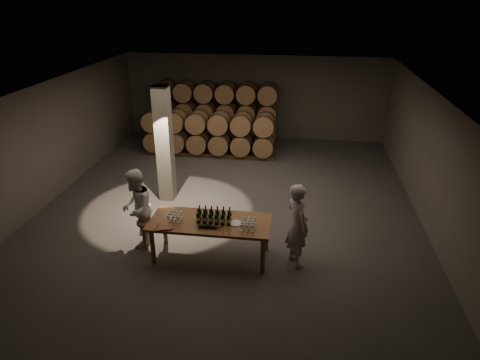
# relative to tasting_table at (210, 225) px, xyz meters

# --- Properties ---
(room) EXTENTS (12.00, 12.00, 12.00)m
(room) POSITION_rel_tasting_table_xyz_m (-1.80, 2.70, 0.80)
(room) COLOR #504D4B
(room) RESTS_ON ground
(tasting_table) EXTENTS (2.60, 1.10, 0.90)m
(tasting_table) POSITION_rel_tasting_table_xyz_m (0.00, 0.00, 0.00)
(tasting_table) COLOR brown
(tasting_table) RESTS_ON ground
(barrel_stack_back) EXTENTS (4.70, 0.95, 2.31)m
(barrel_stack_back) POSITION_rel_tasting_table_xyz_m (-1.35, 7.70, 0.40)
(barrel_stack_back) COLOR #51321B
(barrel_stack_back) RESTS_ON ground
(barrel_stack_front) EXTENTS (4.70, 0.95, 1.57)m
(barrel_stack_front) POSITION_rel_tasting_table_xyz_m (-1.35, 6.30, 0.03)
(barrel_stack_front) COLOR #51321B
(barrel_stack_front) RESTS_ON ground
(bottle_cluster) EXTENTS (0.74, 0.24, 0.35)m
(bottle_cluster) POSITION_rel_tasting_table_xyz_m (0.09, -0.03, 0.23)
(bottle_cluster) COLOR black
(bottle_cluster) RESTS_ON tasting_table
(lying_bottles) EXTENTS (0.46, 0.08, 0.08)m
(lying_bottles) POSITION_rel_tasting_table_xyz_m (0.01, -0.30, 0.14)
(lying_bottles) COLOR black
(lying_bottles) RESTS_ON tasting_table
(glass_cluster_left) EXTENTS (0.30, 0.30, 0.16)m
(glass_cluster_left) POSITION_rel_tasting_table_xyz_m (-0.77, -0.03, 0.22)
(glass_cluster_left) COLOR silver
(glass_cluster_left) RESTS_ON tasting_table
(glass_cluster_right) EXTENTS (0.30, 0.41, 0.16)m
(glass_cluster_right) POSITION_rel_tasting_table_xyz_m (0.83, -0.13, 0.22)
(glass_cluster_right) COLOR silver
(glass_cluster_right) RESTS_ON tasting_table
(plate) EXTENTS (0.27, 0.27, 0.02)m
(plate) POSITION_rel_tasting_table_xyz_m (0.55, -0.03, 0.11)
(plate) COLOR white
(plate) RESTS_ON tasting_table
(notebook_near) EXTENTS (0.33, 0.29, 0.03)m
(notebook_near) POSITION_rel_tasting_table_xyz_m (-0.87, -0.42, 0.12)
(notebook_near) COLOR brown
(notebook_near) RESTS_ON tasting_table
(notebook_corner) EXTENTS (0.25, 0.32, 0.03)m
(notebook_corner) POSITION_rel_tasting_table_xyz_m (-1.18, -0.44, 0.12)
(notebook_corner) COLOR brown
(notebook_corner) RESTS_ON tasting_table
(pen) EXTENTS (0.14, 0.06, 0.01)m
(pen) POSITION_rel_tasting_table_xyz_m (-0.71, -0.45, 0.11)
(pen) COLOR black
(pen) RESTS_ON tasting_table
(stool) EXTENTS (0.40, 0.40, 0.66)m
(stool) POSITION_rel_tasting_table_xyz_m (-1.54, 0.18, -0.26)
(stool) COLOR #51321B
(stool) RESTS_ON ground
(person_man) EXTENTS (0.73, 0.82, 1.88)m
(person_man) POSITION_rel_tasting_table_xyz_m (1.85, 0.02, 0.15)
(person_man) COLOR beige
(person_man) RESTS_ON ground
(person_woman) EXTENTS (0.84, 1.00, 1.84)m
(person_woman) POSITION_rel_tasting_table_xyz_m (-1.76, 0.30, 0.13)
(person_woman) COLOR white
(person_woman) RESTS_ON ground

